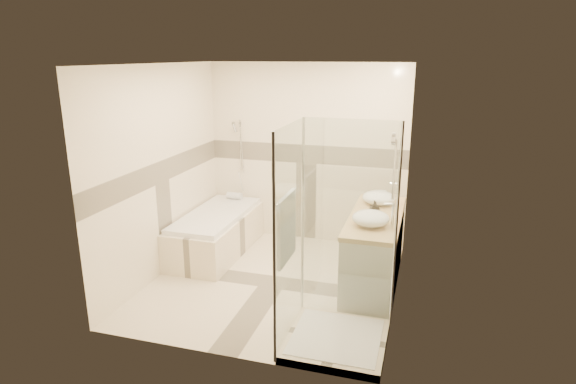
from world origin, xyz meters
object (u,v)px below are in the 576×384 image
(vessel_sink_far, at_px, (371,218))
(amenity_bottle_a, at_px, (374,209))
(vessel_sink_near, at_px, (379,198))
(bathtub, at_px, (217,230))
(shower_enclosure, at_px, (327,290))
(amenity_bottle_b, at_px, (375,208))
(vanity, at_px, (374,250))

(vessel_sink_far, relative_size, amenity_bottle_a, 2.18)
(vessel_sink_near, height_order, vessel_sink_far, same)
(vessel_sink_far, xyz_separation_m, amenity_bottle_a, (0.00, 0.31, 0.01))
(bathtub, relative_size, vessel_sink_far, 4.27)
(shower_enclosure, xyz_separation_m, amenity_bottle_b, (0.27, 1.32, 0.41))
(amenity_bottle_b, bearing_deg, amenity_bottle_a, -90.00)
(vessel_sink_near, distance_m, vessel_sink_far, 0.79)
(vessel_sink_near, xyz_separation_m, vessel_sink_far, (0.00, -0.79, 0.00))
(vanity, relative_size, vessel_sink_far, 4.07)
(vanity, xyz_separation_m, vessel_sink_far, (-0.02, -0.36, 0.50))
(vanity, xyz_separation_m, amenity_bottle_b, (-0.02, 0.05, 0.49))
(shower_enclosure, height_order, vessel_sink_near, shower_enclosure)
(vessel_sink_far, distance_m, amenity_bottle_a, 0.31)
(vessel_sink_near, distance_m, amenity_bottle_a, 0.48)
(bathtub, bearing_deg, vessel_sink_near, 2.05)
(amenity_bottle_a, bearing_deg, bathtub, 169.23)
(amenity_bottle_a, bearing_deg, amenity_bottle_b, 90.00)
(bathtub, relative_size, shower_enclosure, 0.83)
(vanity, bearing_deg, vessel_sink_far, -93.15)
(amenity_bottle_a, distance_m, amenity_bottle_b, 0.10)
(bathtub, bearing_deg, shower_enclosure, -41.10)
(vessel_sink_far, bearing_deg, shower_enclosure, -106.73)
(bathtub, distance_m, vessel_sink_near, 2.22)
(vessel_sink_far, height_order, amenity_bottle_b, vessel_sink_far)
(shower_enclosure, relative_size, amenity_bottle_b, 14.78)
(amenity_bottle_a, xyz_separation_m, amenity_bottle_b, (0.00, 0.10, -0.02))
(amenity_bottle_b, bearing_deg, vessel_sink_far, -90.00)
(shower_enclosure, distance_m, amenity_bottle_b, 1.41)
(vessel_sink_far, relative_size, amenity_bottle_b, 2.88)
(vanity, bearing_deg, amenity_bottle_a, -109.90)
(vessel_sink_near, bearing_deg, vessel_sink_far, -90.00)
(bathtub, xyz_separation_m, vessel_sink_far, (2.13, -0.71, 0.62))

